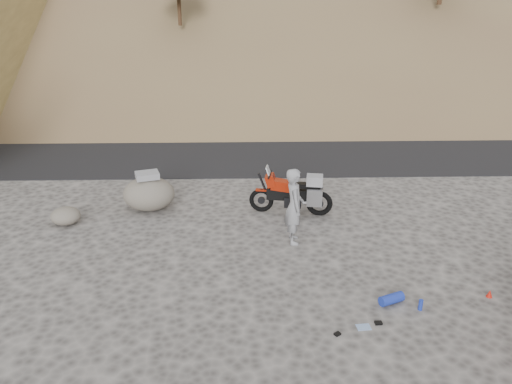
# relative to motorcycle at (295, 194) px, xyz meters

# --- Properties ---
(ground) EXTENTS (140.00, 140.00, 0.00)m
(ground) POSITION_rel_motorcycle_xyz_m (-0.16, -2.75, -0.58)
(ground) COLOR #43403E
(ground) RESTS_ON ground
(road) EXTENTS (120.00, 7.00, 0.05)m
(road) POSITION_rel_motorcycle_xyz_m (-0.16, 6.25, -0.58)
(road) COLOR black
(road) RESTS_ON ground
(motorcycle) EXTENTS (2.26, 0.87, 1.35)m
(motorcycle) POSITION_rel_motorcycle_xyz_m (0.00, 0.00, 0.00)
(motorcycle) COLOR black
(motorcycle) RESTS_ON ground
(man) EXTENTS (0.48, 0.70, 1.87)m
(man) POSITION_rel_motorcycle_xyz_m (-0.18, -1.63, -0.58)
(man) COLOR gray
(man) RESTS_ON ground
(boulder) EXTENTS (1.53, 1.34, 1.10)m
(boulder) POSITION_rel_motorcycle_xyz_m (-3.99, 0.39, -0.10)
(boulder) COLOR #544F48
(boulder) RESTS_ON ground
(small_rock) EXTENTS (0.96, 0.92, 0.46)m
(small_rock) POSITION_rel_motorcycle_xyz_m (-6.01, -0.50, -0.35)
(small_rock) COLOR #544F48
(small_rock) RESTS_ON ground
(gear_blue_mat) EXTENTS (0.54, 0.38, 0.20)m
(gear_blue_mat) POSITION_rel_motorcycle_xyz_m (1.49, -4.27, -0.48)
(gear_blue_mat) COLOR #1B31A4
(gear_blue_mat) RESTS_ON ground
(gear_bottle) EXTENTS (0.11, 0.11, 0.22)m
(gear_bottle) POSITION_rel_motorcycle_xyz_m (1.98, -4.50, -0.47)
(gear_bottle) COLOR #1B31A4
(gear_bottle) RESTS_ON ground
(gear_funnel) EXTENTS (0.16, 0.16, 0.15)m
(gear_funnel) POSITION_rel_motorcycle_xyz_m (3.51, -4.10, -0.50)
(gear_funnel) COLOR red
(gear_funnel) RESTS_ON ground
(gear_glove_a) EXTENTS (0.14, 0.10, 0.04)m
(gear_glove_a) POSITION_rel_motorcycle_xyz_m (1.08, -4.90, -0.56)
(gear_glove_a) COLOR black
(gear_glove_a) RESTS_ON ground
(gear_glove_b) EXTENTS (0.14, 0.13, 0.04)m
(gear_glove_b) POSITION_rel_motorcycle_xyz_m (0.27, -5.20, -0.56)
(gear_glove_b) COLOR black
(gear_glove_b) RESTS_ON ground
(gear_blue_cloth) EXTENTS (0.27, 0.21, 0.01)m
(gear_blue_cloth) POSITION_rel_motorcycle_xyz_m (0.78, -5.00, -0.57)
(gear_blue_cloth) COLOR #829DC9
(gear_blue_cloth) RESTS_ON ground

